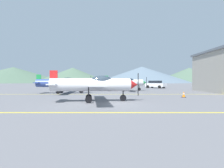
{
  "coord_description": "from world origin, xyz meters",
  "views": [
    {
      "loc": [
        0.76,
        -12.77,
        1.64
      ],
      "look_at": [
        0.7,
        10.0,
        1.2
      ],
      "focal_mm": 28.9,
      "sensor_mm": 36.0,
      "label": 1
    }
  ],
  "objects": [
    {
      "name": "car_sedan",
      "position": [
        10.22,
        26.3,
        0.84
      ],
      "size": [
        4.35,
        4.28,
        1.62
      ],
      "color": "white",
      "rests_on": "ground_plane"
    },
    {
      "name": "hill_centerleft",
      "position": [
        -29.92,
        127.67,
        5.86
      ],
      "size": [
        59.0,
        59.0,
        11.71
      ],
      "primitive_type": "cone",
      "color": "#4C6651",
      "rests_on": "ground_plane"
    },
    {
      "name": "airplane_mid",
      "position": [
        -5.49,
        10.29,
        1.35
      ],
      "size": [
        6.97,
        8.02,
        2.4
      ],
      "color": "#33478C",
      "rests_on": "ground_plane"
    },
    {
      "name": "apron_line_far",
      "position": [
        0.0,
        8.62,
        0.01
      ],
      "size": [
        80.0,
        0.16,
        0.01
      ],
      "primitive_type": "cube",
      "color": "yellow",
      "rests_on": "ground_plane"
    },
    {
      "name": "hill_right",
      "position": [
        72.86,
        155.45,
        6.84
      ],
      "size": [
        66.35,
        66.35,
        13.68
      ],
      "primitive_type": "cone",
      "color": "#4C6651",
      "rests_on": "ground_plane"
    },
    {
      "name": "traffic_cone_front",
      "position": [
        7.74,
        4.72,
        0.29
      ],
      "size": [
        0.36,
        0.36,
        0.59
      ],
      "color": "black",
      "rests_on": "ground_plane"
    },
    {
      "name": "hill_left",
      "position": [
        -75.0,
        125.54,
        5.98
      ],
      "size": [
        80.81,
        80.81,
        11.96
      ],
      "primitive_type": "cone",
      "color": "#4C6651",
      "rests_on": "ground_plane"
    },
    {
      "name": "ground_plane",
      "position": [
        0.0,
        0.0,
        0.0
      ],
      "size": [
        400.0,
        400.0,
        0.0
      ],
      "primitive_type": "plane",
      "color": "slate"
    },
    {
      "name": "apron_line_near",
      "position": [
        0.0,
        -3.66,
        0.01
      ],
      "size": [
        80.0,
        0.16,
        0.01
      ],
      "primitive_type": "cube",
      "color": "yellow",
      "rests_on": "ground_plane"
    },
    {
      "name": "airplane_far",
      "position": [
        2.91,
        15.83,
        1.35
      ],
      "size": [
        7.02,
        8.03,
        2.4
      ],
      "color": "silver",
      "rests_on": "ground_plane"
    },
    {
      "name": "airplane_near",
      "position": [
        -0.61,
        1.25,
        1.35
      ],
      "size": [
        7.01,
        8.04,
        2.4
      ],
      "color": "silver",
      "rests_on": "ground_plane"
    },
    {
      "name": "hill_centerright",
      "position": [
        23.55,
        124.16,
        6.12
      ],
      "size": [
        71.8,
        71.8,
        12.23
      ],
      "primitive_type": "cone",
      "color": "slate",
      "rests_on": "ground_plane"
    }
  ]
}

